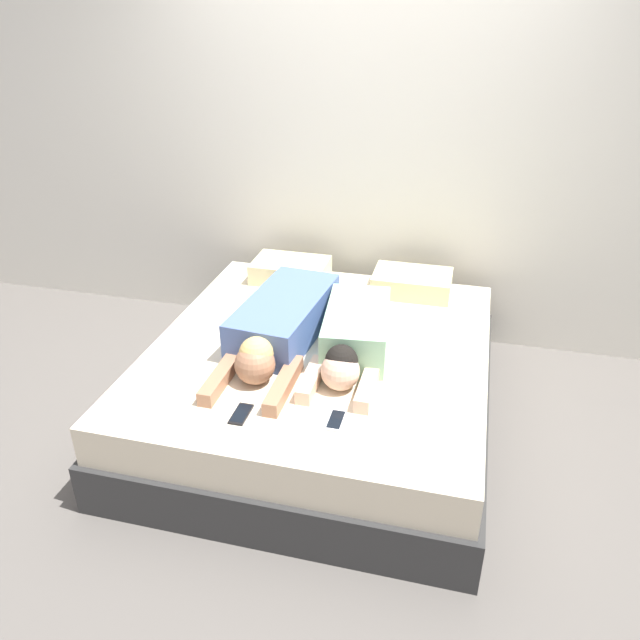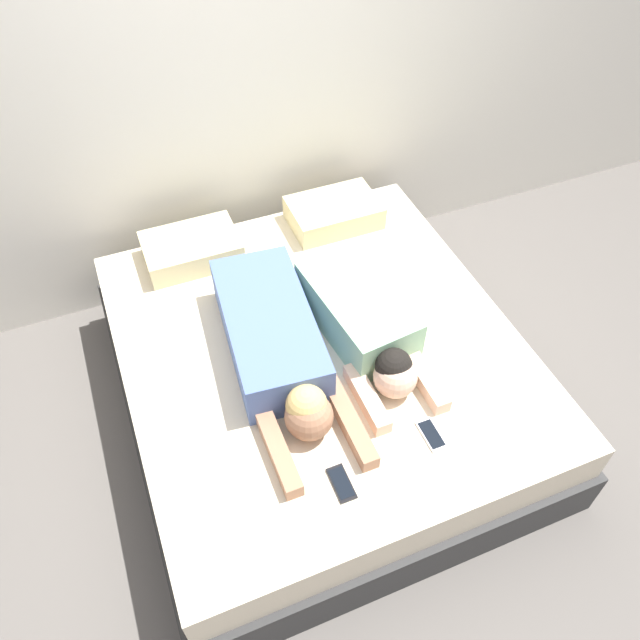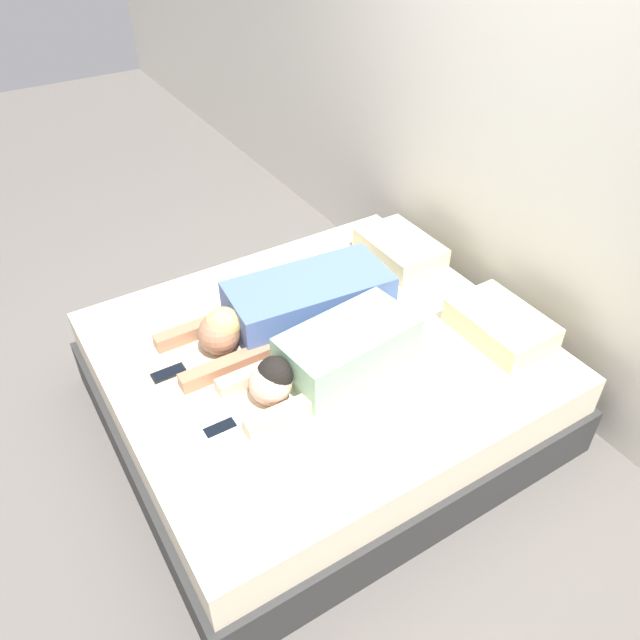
# 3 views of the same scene
# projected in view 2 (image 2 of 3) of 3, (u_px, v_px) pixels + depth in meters

# --- Properties ---
(ground_plane) EXTENTS (12.00, 12.00, 0.00)m
(ground_plane) POSITION_uv_depth(u_px,v_px,m) (320.00, 402.00, 3.17)
(ground_plane) COLOR #5B5651
(wall_back) EXTENTS (12.00, 0.06, 2.60)m
(wall_back) POSITION_uv_depth(u_px,v_px,m) (229.00, 55.00, 2.91)
(wall_back) COLOR silver
(wall_back) RESTS_ON ground_plane
(bed) EXTENTS (1.79, 1.97, 0.47)m
(bed) POSITION_uv_depth(u_px,v_px,m) (320.00, 374.00, 2.99)
(bed) COLOR #2D2D2D
(bed) RESTS_ON ground_plane
(pillow_head_left) EXTENTS (0.47, 0.32, 0.13)m
(pillow_head_left) POSITION_uv_depth(u_px,v_px,m) (192.00, 249.00, 3.15)
(pillow_head_left) COLOR beige
(pillow_head_left) RESTS_ON bed
(pillow_head_right) EXTENTS (0.47, 0.32, 0.13)m
(pillow_head_right) POSITION_uv_depth(u_px,v_px,m) (334.00, 213.00, 3.34)
(pillow_head_right) COLOR beige
(pillow_head_right) RESTS_ON bed
(person_left) EXTENTS (0.43, 1.15, 0.22)m
(person_left) POSITION_uv_depth(u_px,v_px,m) (277.00, 346.00, 2.67)
(person_left) COLOR #4C66A5
(person_left) RESTS_ON bed
(person_right) EXTENTS (0.38, 0.89, 0.22)m
(person_right) POSITION_uv_depth(u_px,v_px,m) (365.00, 325.00, 2.75)
(person_right) COLOR #8CBF99
(person_right) RESTS_ON bed
(cell_phone_left) EXTENTS (0.07, 0.15, 0.01)m
(cell_phone_left) POSITION_uv_depth(u_px,v_px,m) (341.00, 483.00, 2.35)
(cell_phone_left) COLOR black
(cell_phone_left) RESTS_ON bed
(cell_phone_right) EXTENTS (0.07, 0.15, 0.01)m
(cell_phone_right) POSITION_uv_depth(u_px,v_px,m) (431.00, 435.00, 2.49)
(cell_phone_right) COLOR silver
(cell_phone_right) RESTS_ON bed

